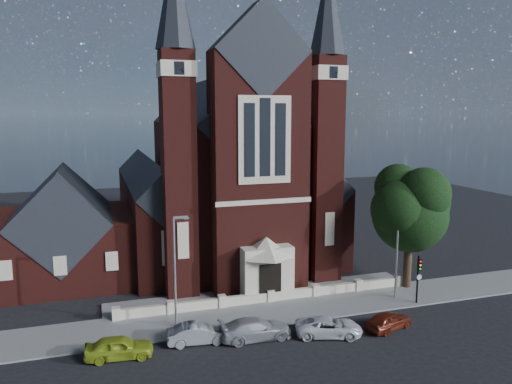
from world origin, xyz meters
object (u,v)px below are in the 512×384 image
street_tree (413,210)px  car_silver_b (255,329)px  street_lamp_left (176,265)px  car_dark_red (388,321)px  church (220,177)px  parish_hall (63,236)px  traffic_signal (418,273)px  car_lime_van (119,347)px  car_silver_a (198,334)px  car_white_suv (329,327)px  street_lamp_right (398,245)px

street_tree → car_silver_b: bearing=-161.9°
street_lamp_left → car_dark_red: size_ratio=2.14×
church → street_tree: size_ratio=3.26×
street_lamp_left → parish_hall: bearing=120.0°
traffic_signal → car_lime_van: traffic_signal is taller
church → car_lime_van: size_ratio=8.36×
street_tree → car_silver_a: size_ratio=2.62×
traffic_signal → car_white_suv: 9.89m
street_lamp_left → car_silver_a: street_lamp_left is taller
street_tree → car_dark_red: bearing=-134.1°
street_tree → car_dark_red: (-6.40, -6.62, -6.31)m
street_tree → traffic_signal: bearing=-115.9°
street_lamp_right → car_lime_van: bearing=-171.4°
street_tree → car_silver_b: street_tree is taller
street_tree → car_lime_van: 25.96m
street_lamp_left → car_dark_red: bearing=-19.2°
car_silver_b → traffic_signal: bearing=-81.4°
car_dark_red → street_lamp_right: bearing=-56.6°
church → street_lamp_right: (10.09, -18.94, -3.59)m
street_tree → car_silver_b: size_ratio=2.17×
car_silver_a → car_white_suv: 8.92m
car_silver_b → car_white_suv: bearing=-101.2°
church → street_tree: 21.38m
street_lamp_left → car_silver_b: (4.73, -3.45, -3.88)m
street_lamp_left → street_lamp_right: size_ratio=1.00×
street_tree → street_lamp_right: 3.84m
street_lamp_right → car_lime_van: (-22.17, -3.37, -3.89)m
street_lamp_right → street_tree: bearing=34.3°
church → car_silver_a: bearing=-107.8°
traffic_signal → street_lamp_left: bearing=175.2°
car_white_suv → car_silver_b: bearing=96.2°
street_tree → traffic_signal: street_tree is taller
parish_hall → car_dark_red: bearing=-40.4°
street_tree → car_lime_van: street_tree is taller
street_tree → street_lamp_left: size_ratio=1.32×
parish_hall → traffic_signal: parish_hall is taller
car_lime_van → car_silver_b: 8.90m
church → car_dark_red: (6.19, -23.85, -7.54)m
church → car_silver_b: church is taller
church → street_lamp_left: church is taller
church → car_dark_red: church is taller
church → car_lime_van: 26.45m
car_silver_a → car_dark_red: size_ratio=1.08×
street_lamp_left → car_white_suv: size_ratio=1.77×
street_lamp_right → traffic_signal: (0.91, -1.57, -2.02)m
car_lime_van → street_lamp_left: bearing=-45.7°
church → car_white_suv: 24.71m
car_dark_red → church: bearing=-3.6°
street_tree → street_lamp_left: street_tree is taller
parish_hall → car_lime_van: parish_hall is taller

